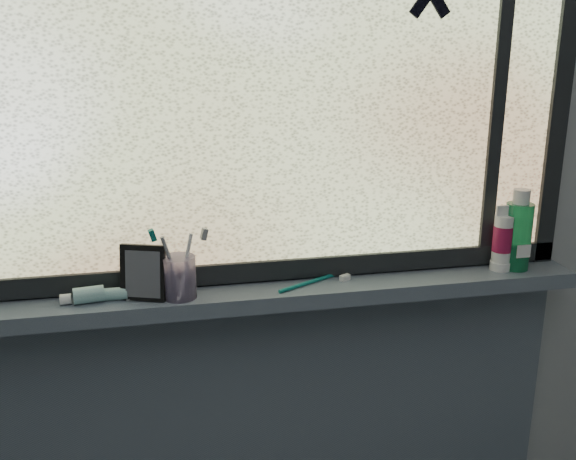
{
  "coord_description": "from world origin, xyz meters",
  "views": [
    {
      "loc": [
        -0.26,
        -0.23,
        1.61
      ],
      "look_at": [
        0.01,
        1.05,
        1.22
      ],
      "focal_mm": 40.0,
      "sensor_mm": 36.0,
      "label": 1
    }
  ],
  "objects_px": {
    "vanity_mirror": "(143,273)",
    "mouthwash_bottle": "(518,229)",
    "toothbrush_cup": "(179,277)",
    "cream_tube": "(503,236)"
  },
  "relations": [
    {
      "from": "mouthwash_bottle",
      "to": "cream_tube",
      "type": "bearing_deg",
      "value": -178.89
    },
    {
      "from": "vanity_mirror",
      "to": "mouthwash_bottle",
      "type": "relative_size",
      "value": 0.74
    },
    {
      "from": "mouthwash_bottle",
      "to": "cream_tube",
      "type": "xyz_separation_m",
      "value": [
        -0.04,
        -0.0,
        -0.01
      ]
    },
    {
      "from": "toothbrush_cup",
      "to": "cream_tube",
      "type": "height_order",
      "value": "cream_tube"
    },
    {
      "from": "vanity_mirror",
      "to": "toothbrush_cup",
      "type": "xyz_separation_m",
      "value": [
        0.08,
        -0.01,
        -0.02
      ]
    },
    {
      "from": "mouthwash_bottle",
      "to": "toothbrush_cup",
      "type": "bearing_deg",
      "value": -178.56
    },
    {
      "from": "vanity_mirror",
      "to": "cream_tube",
      "type": "height_order",
      "value": "cream_tube"
    },
    {
      "from": "toothbrush_cup",
      "to": "mouthwash_bottle",
      "type": "xyz_separation_m",
      "value": [
        0.89,
        0.02,
        0.06
      ]
    },
    {
      "from": "vanity_mirror",
      "to": "mouthwash_bottle",
      "type": "xyz_separation_m",
      "value": [
        0.97,
        0.02,
        0.04
      ]
    },
    {
      "from": "vanity_mirror",
      "to": "toothbrush_cup",
      "type": "bearing_deg",
      "value": 15.08
    }
  ]
}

